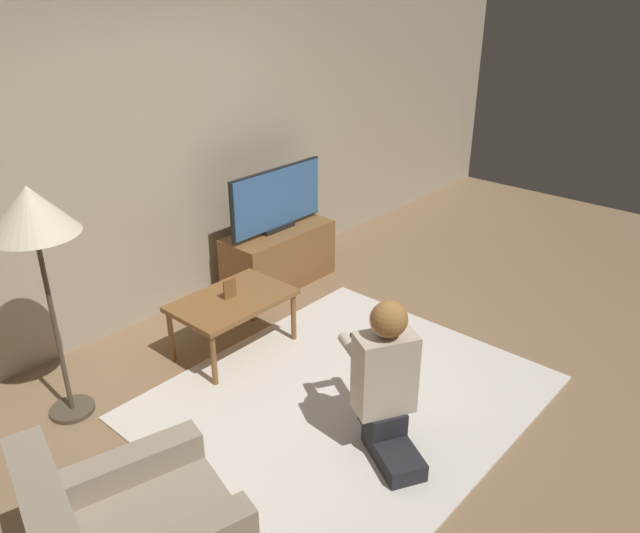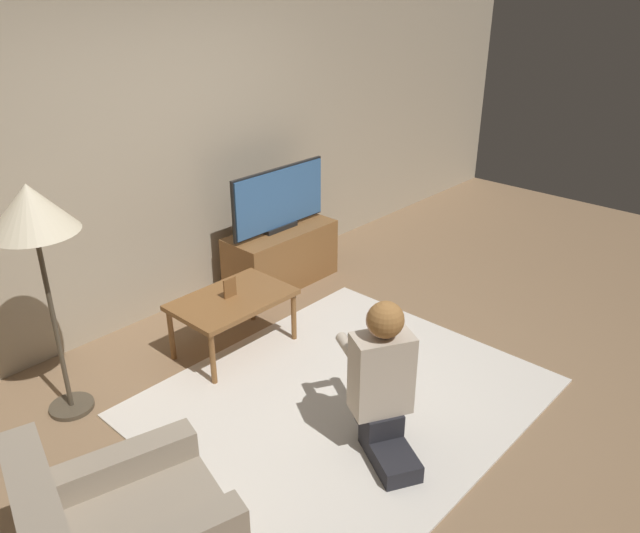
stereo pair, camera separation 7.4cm
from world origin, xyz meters
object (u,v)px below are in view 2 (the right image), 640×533
at_px(floor_lamp, 32,217).
at_px(person_kneeling, 382,377).
at_px(tv, 279,199).
at_px(coffee_table, 233,303).

relative_size(floor_lamp, person_kneeling, 1.59).
xyz_separation_m(tv, coffee_table, (-1.02, -0.55, -0.41)).
distance_m(tv, coffee_table, 1.23).
relative_size(tv, floor_lamp, 0.68).
bearing_deg(person_kneeling, tv, -89.96).
height_order(tv, person_kneeling, tv).
distance_m(tv, floor_lamp, 2.28).
height_order(tv, coffee_table, tv).
bearing_deg(floor_lamp, person_kneeling, -57.68).
xyz_separation_m(tv, person_kneeling, (-1.13, -2.00, -0.31)).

